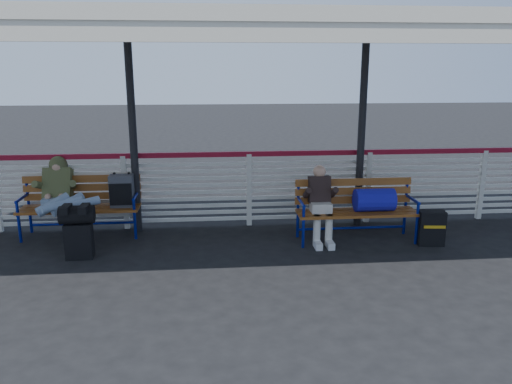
{
  "coord_description": "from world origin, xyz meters",
  "views": [
    {
      "loc": [
        -0.61,
        -6.04,
        2.56
      ],
      "look_at": [
        0.03,
        1.0,
        0.79
      ],
      "focal_mm": 35.0,
      "sensor_mm": 36.0,
      "label": 1
    }
  ],
  "objects": [
    {
      "name": "companion_person",
      "position": [
        1.0,
        0.99,
        0.6
      ],
      "size": [
        0.32,
        0.66,
        1.15
      ],
      "color": "beige",
      "rests_on": "ground"
    },
    {
      "name": "ground",
      "position": [
        0.0,
        0.0,
        0.0
      ],
      "size": [
        60.0,
        60.0,
        0.0
      ],
      "primitive_type": "plane",
      "color": "black",
      "rests_on": "ground"
    },
    {
      "name": "suitcase_side",
      "position": [
        2.6,
        0.7,
        0.26
      ],
      "size": [
        0.39,
        0.26,
        0.52
      ],
      "rotation": [
        0.0,
        0.0,
        -0.11
      ],
      "color": "black",
      "rests_on": "ground"
    },
    {
      "name": "fence",
      "position": [
        0.0,
        1.9,
        0.66
      ],
      "size": [
        12.08,
        0.08,
        1.24
      ],
      "color": "silver",
      "rests_on": "ground"
    },
    {
      "name": "traveler_man",
      "position": [
        -2.79,
        1.27,
        0.68
      ],
      "size": [
        0.94,
        1.56,
        0.77
      ],
      "color": "#859FB3",
      "rests_on": "ground"
    },
    {
      "name": "canopy",
      "position": [
        -0.0,
        0.87,
        3.04
      ],
      "size": [
        12.6,
        3.6,
        3.16
      ],
      "color": "silver",
      "rests_on": "ground"
    },
    {
      "name": "luggage_stack",
      "position": [
        -2.44,
        0.62,
        0.41
      ],
      "size": [
        0.46,
        0.28,
        0.75
      ],
      "rotation": [
        0.0,
        0.0,
        0.05
      ],
      "color": "black",
      "rests_on": "ground"
    },
    {
      "name": "bench_right",
      "position": [
        1.67,
        1.0,
        0.59
      ],
      "size": [
        1.8,
        0.56,
        0.92
      ],
      "color": "brown",
      "rests_on": "ground"
    },
    {
      "name": "bench_left",
      "position": [
        -2.4,
        1.62,
        0.61
      ],
      "size": [
        1.8,
        0.56,
        0.96
      ],
      "color": "brown",
      "rests_on": "ground"
    }
  ]
}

